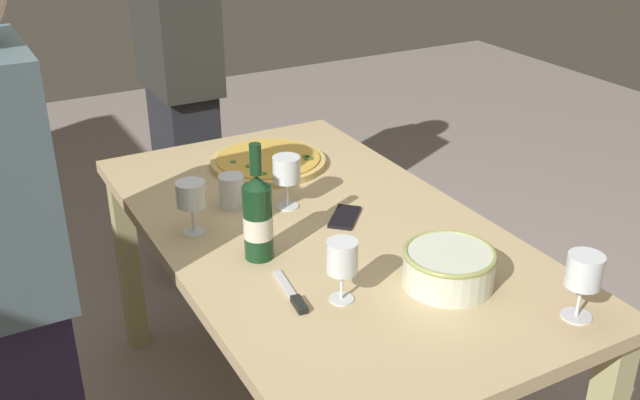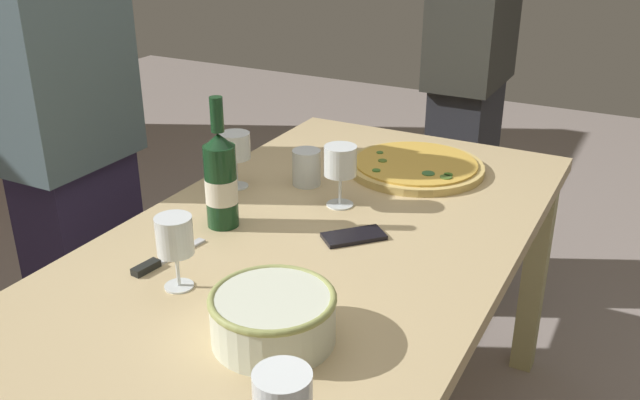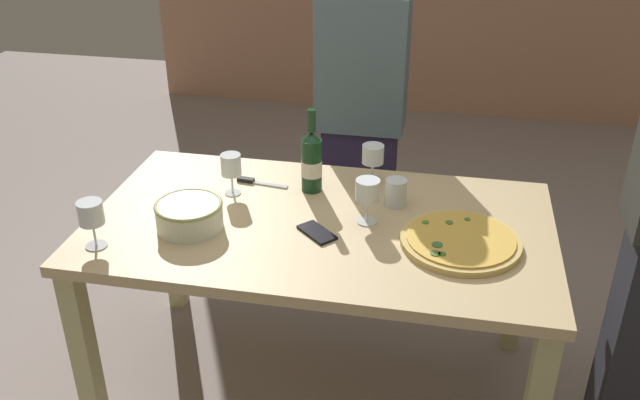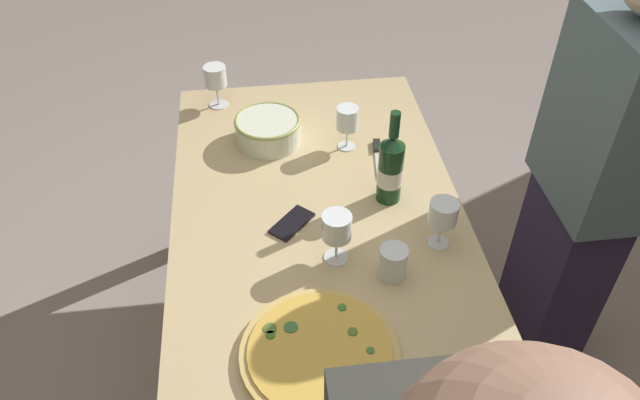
# 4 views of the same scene
# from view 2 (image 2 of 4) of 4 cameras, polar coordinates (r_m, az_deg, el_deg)

# --- Properties ---
(dining_table) EXTENTS (1.60, 0.90, 0.75)m
(dining_table) POSITION_cam_2_polar(r_m,az_deg,el_deg) (1.71, -0.00, -5.38)
(dining_table) COLOR tan
(dining_table) RESTS_ON ground
(pizza) EXTENTS (0.39, 0.39, 0.03)m
(pizza) POSITION_cam_2_polar(r_m,az_deg,el_deg) (2.04, 7.83, 2.74)
(pizza) COLOR #D6B665
(pizza) RESTS_ON dining_table
(serving_bowl) EXTENTS (0.23, 0.23, 0.09)m
(serving_bowl) POSITION_cam_2_polar(r_m,az_deg,el_deg) (1.27, -3.87, -9.38)
(serving_bowl) COLOR silver
(serving_bowl) RESTS_ON dining_table
(wine_bottle) EXTENTS (0.08, 0.08, 0.32)m
(wine_bottle) POSITION_cam_2_polar(r_m,az_deg,el_deg) (1.67, -8.12, 1.69)
(wine_bottle) COLOR #153A1D
(wine_bottle) RESTS_ON dining_table
(wine_glass_near_pizza) EXTENTS (0.08, 0.08, 0.16)m
(wine_glass_near_pizza) POSITION_cam_2_polar(r_m,az_deg,el_deg) (1.42, -11.80, -3.00)
(wine_glass_near_pizza) COLOR white
(wine_glass_near_pizza) RESTS_ON dining_table
(wine_glass_by_bottle) EXTENTS (0.08, 0.08, 0.16)m
(wine_glass_by_bottle) POSITION_cam_2_polar(r_m,az_deg,el_deg) (1.76, 1.68, 3.09)
(wine_glass_by_bottle) COLOR white
(wine_glass_by_bottle) RESTS_ON dining_table
(wine_glass_far_right) EXTENTS (0.08, 0.08, 0.15)m
(wine_glass_far_right) POSITION_cam_2_polar(r_m,az_deg,el_deg) (1.89, -6.96, 4.30)
(wine_glass_far_right) COLOR white
(wine_glass_far_right) RESTS_ON dining_table
(cup_amber) EXTENTS (0.08, 0.08, 0.10)m
(cup_amber) POSITION_cam_2_polar(r_m,az_deg,el_deg) (1.92, -1.11, 2.68)
(cup_amber) COLOR white
(cup_amber) RESTS_ON dining_table
(cell_phone) EXTENTS (0.15, 0.15, 0.01)m
(cell_phone) POSITION_cam_2_polar(r_m,az_deg,el_deg) (1.64, 2.78, -2.98)
(cell_phone) COLOR black
(cell_phone) RESTS_ON dining_table
(pizza_knife) EXTENTS (0.21, 0.05, 0.02)m
(pizza_knife) POSITION_cam_2_polar(r_m,az_deg,el_deg) (1.57, -12.94, -4.88)
(pizza_knife) COLOR silver
(pizza_knife) RESTS_ON dining_table
(person_host) EXTENTS (0.38, 0.24, 1.58)m
(person_host) POSITION_cam_2_polar(r_m,az_deg,el_deg) (2.14, -19.72, 3.60)
(person_host) COLOR #27203C
(person_host) RESTS_ON ground
(person_guest_left) EXTENTS (0.41, 0.24, 1.71)m
(person_guest_left) POSITION_cam_2_polar(r_m,az_deg,el_deg) (2.68, 12.05, 9.95)
(person_guest_left) COLOR #282A30
(person_guest_left) RESTS_ON ground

